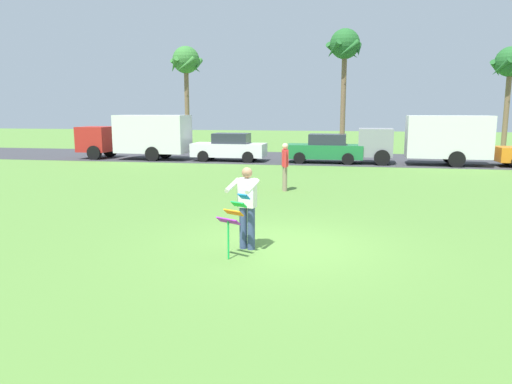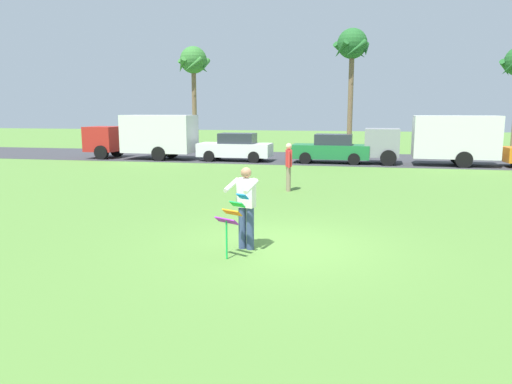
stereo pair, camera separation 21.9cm
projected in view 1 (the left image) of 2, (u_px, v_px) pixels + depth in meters
ground_plane at (283, 246)px, 10.33m from camera, size 120.00×120.00×0.00m
road_strip at (324, 159)px, 29.07m from camera, size 120.00×8.00×0.01m
person_kite_flyer at (247, 205)px, 9.92m from camera, size 0.63×0.72×1.73m
kite_held at (234, 215)px, 9.38m from camera, size 0.61×0.73×1.24m
parked_truck_red_cab at (140, 136)px, 28.47m from camera, size 6.75×2.24×2.62m
parked_car_white at (230, 148)px, 27.58m from camera, size 4.23×1.90×1.60m
parked_car_green at (325, 149)px, 26.59m from camera, size 4.23×1.89×1.60m
parked_truck_grey_van at (431, 139)px, 25.47m from camera, size 6.77×2.28×2.62m
palm_tree_left_near at (186, 64)px, 37.51m from camera, size 2.58×2.71×7.86m
palm_tree_right_near at (345, 49)px, 33.71m from camera, size 2.58×2.71×8.57m
palm_tree_centre_far at (510, 66)px, 33.79m from camera, size 2.58×2.71×7.35m
person_walker_near at (285, 165)px, 17.25m from camera, size 0.28×0.56×1.73m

